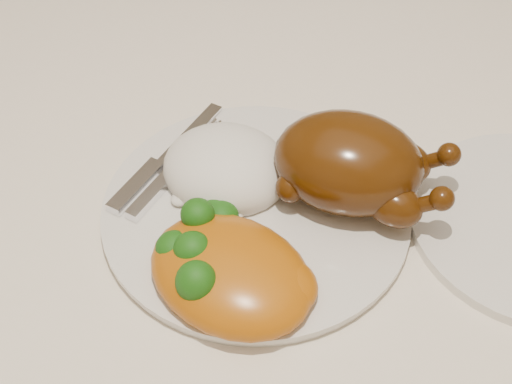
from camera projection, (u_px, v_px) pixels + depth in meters
The scene contains 7 objects.
dining_table at pixel (234, 229), 0.78m from camera, with size 1.60×0.90×0.76m.
tablecloth at pixel (233, 183), 0.72m from camera, with size 1.73×1.03×0.18m.
dinner_plate at pixel (256, 211), 0.65m from camera, with size 0.28×0.28×0.01m, color silver.
roast_chicken at pixel (352, 164), 0.63m from camera, with size 0.18×0.13×0.09m.
rice_mound at pixel (226, 169), 0.66m from camera, with size 0.14×0.13×0.06m.
mac_and_cheese at pixel (230, 270), 0.58m from camera, with size 0.16×0.13×0.06m.
cutlery at pixel (161, 172), 0.67m from camera, with size 0.03×0.17×0.01m.
Camera 1 is at (0.28, -0.41, 1.26)m, focal length 50.00 mm.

